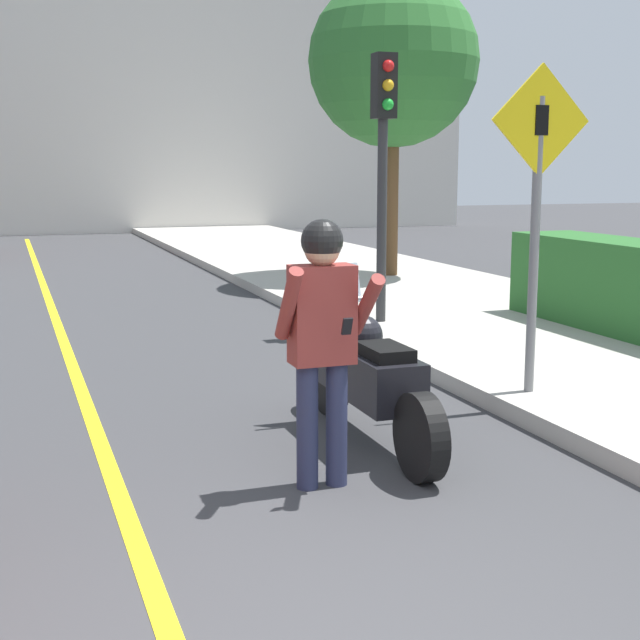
% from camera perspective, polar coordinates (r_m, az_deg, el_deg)
% --- Properties ---
extents(road_center_line, '(0.12, 36.00, 0.01)m').
position_cam_1_polar(road_center_line, '(9.19, -15.36, -3.43)').
color(road_center_line, yellow).
rests_on(road_center_line, ground).
extents(building_backdrop, '(28.00, 1.20, 7.55)m').
position_cam_1_polar(building_backdrop, '(29.01, -17.55, 12.74)').
color(building_backdrop, beige).
rests_on(building_backdrop, ground).
extents(motorcycle, '(0.62, 2.34, 1.28)m').
position_cam_1_polar(motorcycle, '(6.65, 3.18, -3.72)').
color(motorcycle, black).
rests_on(motorcycle, ground).
extents(person_biker, '(0.59, 0.47, 1.73)m').
position_cam_1_polar(person_biker, '(5.60, 0.16, -0.37)').
color(person_biker, '#282D4C').
rests_on(person_biker, ground).
extents(crossing_sign, '(0.91, 0.08, 2.72)m').
position_cam_1_polar(crossing_sign, '(7.61, 13.71, 7.57)').
color(crossing_sign, slate).
rests_on(crossing_sign, sidewalk_curb).
extents(traffic_light, '(0.26, 0.30, 3.22)m').
position_cam_1_polar(traffic_light, '(10.92, 4.08, 11.67)').
color(traffic_light, '#2D2D30').
rests_on(traffic_light, sidewalk_curb).
extents(street_tree, '(2.92, 2.92, 5.14)m').
position_cam_1_polar(street_tree, '(15.87, 4.72, 16.15)').
color(street_tree, brown).
rests_on(street_tree, sidewalk_curb).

